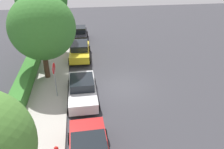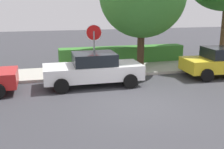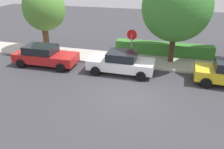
{
  "view_description": "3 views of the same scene",
  "coord_description": "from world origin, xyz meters",
  "px_view_note": "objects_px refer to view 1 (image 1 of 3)",
  "views": [
    {
      "loc": [
        -13.58,
        2.85,
        8.42
      ],
      "look_at": [
        -0.3,
        0.8,
        1.24
      ],
      "focal_mm": 35.0,
      "sensor_mm": 36.0,
      "label": 1
    },
    {
      "loc": [
        -3.36,
        -9.32,
        3.67
      ],
      "look_at": [
        -0.51,
        1.82,
        0.73
      ],
      "focal_mm": 45.0,
      "sensor_mm": 36.0,
      "label": 2
    },
    {
      "loc": [
        1.79,
        -10.36,
        6.39
      ],
      "look_at": [
        -1.14,
        0.66,
        0.89
      ],
      "focal_mm": 35.0,
      "sensor_mm": 36.0,
      "label": 3
    }
  ],
  "objects_px": {
    "parked_car_yellow": "(80,50)",
    "street_tree_far": "(43,28)",
    "parked_car_white": "(82,89)",
    "street_tree_near_corner": "(42,1)",
    "parked_car_black": "(79,34)",
    "stop_sign": "(54,74)"
  },
  "relations": [
    {
      "from": "parked_car_black",
      "to": "stop_sign",
      "type": "bearing_deg",
      "value": 171.61
    },
    {
      "from": "street_tree_near_corner",
      "to": "parked_car_white",
      "type": "bearing_deg",
      "value": -160.58
    },
    {
      "from": "parked_car_yellow",
      "to": "street_tree_far",
      "type": "relative_size",
      "value": 0.68
    },
    {
      "from": "parked_car_white",
      "to": "street_tree_near_corner",
      "type": "height_order",
      "value": "street_tree_near_corner"
    },
    {
      "from": "stop_sign",
      "to": "street_tree_near_corner",
      "type": "height_order",
      "value": "street_tree_near_corner"
    },
    {
      "from": "parked_car_black",
      "to": "street_tree_far",
      "type": "xyz_separation_m",
      "value": [
        -8.93,
        2.49,
        3.33
      ]
    },
    {
      "from": "parked_car_yellow",
      "to": "street_tree_near_corner",
      "type": "xyz_separation_m",
      "value": [
        1.84,
        3.07,
        4.23
      ]
    },
    {
      "from": "parked_car_white",
      "to": "parked_car_black",
      "type": "bearing_deg",
      "value": -0.08
    },
    {
      "from": "street_tree_far",
      "to": "parked_car_yellow",
      "type": "bearing_deg",
      "value": -33.82
    },
    {
      "from": "stop_sign",
      "to": "parked_car_white",
      "type": "relative_size",
      "value": 0.59
    },
    {
      "from": "street_tree_near_corner",
      "to": "parked_car_yellow",
      "type": "bearing_deg",
      "value": -120.89
    },
    {
      "from": "parked_car_white",
      "to": "street_tree_far",
      "type": "relative_size",
      "value": 0.69
    },
    {
      "from": "parked_car_yellow",
      "to": "street_tree_far",
      "type": "xyz_separation_m",
      "value": [
        -3.68,
        2.46,
        3.31
      ]
    },
    {
      "from": "stop_sign",
      "to": "street_tree_far",
      "type": "relative_size",
      "value": 0.41
    },
    {
      "from": "parked_car_white",
      "to": "street_tree_near_corner",
      "type": "distance_m",
      "value": 10.17
    },
    {
      "from": "street_tree_far",
      "to": "stop_sign",
      "type": "bearing_deg",
      "value": -165.1
    },
    {
      "from": "parked_car_white",
      "to": "stop_sign",
      "type": "bearing_deg",
      "value": 77.53
    },
    {
      "from": "parked_car_yellow",
      "to": "street_tree_near_corner",
      "type": "bearing_deg",
      "value": 59.11
    },
    {
      "from": "stop_sign",
      "to": "parked_car_black",
      "type": "relative_size",
      "value": 0.67
    },
    {
      "from": "parked_car_yellow",
      "to": "parked_car_black",
      "type": "relative_size",
      "value": 1.11
    },
    {
      "from": "stop_sign",
      "to": "parked_car_yellow",
      "type": "xyz_separation_m",
      "value": [
        6.5,
        -1.71,
        -1.04
      ]
    },
    {
      "from": "street_tree_far",
      "to": "street_tree_near_corner",
      "type": "bearing_deg",
      "value": 6.26
    }
  ]
}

